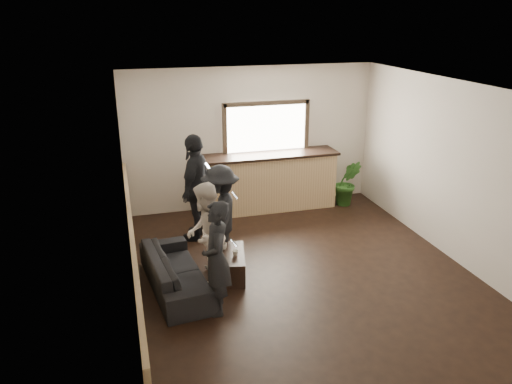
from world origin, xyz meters
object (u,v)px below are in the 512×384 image
object	(u,v)px
cup_a	(223,246)
person_d	(196,187)
bar_counter	(269,178)
person_a	(217,258)
cup_b	(235,253)
person_c	(221,214)
coffee_table	(229,264)
potted_plant	(347,183)
sofa	(176,271)
person_b	(205,234)

from	to	relation	value
cup_a	person_d	xyz separation A→B (m)	(-0.17, 1.32, 0.51)
bar_counter	person_a	bearing A→B (deg)	-117.58
cup_b	person_c	xyz separation A→B (m)	(-0.08, 0.63, 0.37)
person_c	person_d	size ratio (longest dim) A/B	0.84
person_c	cup_a	bearing A→B (deg)	4.17
coffee_table	person_c	xyz separation A→B (m)	(0.00, 0.53, 0.60)
coffee_table	person_d	size ratio (longest dim) A/B	0.45
bar_counter	cup_b	world-z (taller)	bar_counter
bar_counter	cup_a	bearing A→B (deg)	-122.17
cup_a	potted_plant	size ratio (longest dim) A/B	0.13
cup_b	coffee_table	bearing A→B (deg)	129.05
cup_b	person_c	size ratio (longest dim) A/B	0.06
potted_plant	person_c	xyz separation A→B (m)	(-2.98, -1.68, 0.31)
cup_b	person_a	xyz separation A→B (m)	(-0.43, -0.78, 0.36)
coffee_table	cup_a	distance (m)	0.29
cup_b	person_c	world-z (taller)	person_c
bar_counter	person_c	bearing A→B (deg)	-125.74
cup_b	person_d	xyz separation A→B (m)	(-0.30, 1.58, 0.52)
person_c	person_d	world-z (taller)	person_d
sofa	cup_b	distance (m)	0.89
sofa	potted_plant	bearing A→B (deg)	-65.03
cup_a	person_a	size ratio (longest dim) A/B	0.08
person_b	person_d	size ratio (longest dim) A/B	0.81
bar_counter	sofa	size ratio (longest dim) A/B	1.47
cup_b	potted_plant	bearing A→B (deg)	38.54
cup_a	cup_b	bearing A→B (deg)	-61.55
bar_counter	potted_plant	size ratio (longest dim) A/B	2.81
cup_a	person_b	bearing A→B (deg)	-142.00
person_d	cup_a	bearing A→B (deg)	36.00
sofa	person_b	xyz separation A→B (m)	(0.45, 0.07, 0.49)
person_a	person_d	size ratio (longest dim) A/B	0.83
cup_b	potted_plant	distance (m)	3.71
cup_a	potted_plant	distance (m)	3.67
coffee_table	cup_b	xyz separation A→B (m)	(0.08, -0.10, 0.23)
cup_a	person_c	world-z (taller)	person_c
sofa	person_a	bearing A→B (deg)	-155.47
coffee_table	person_c	size ratio (longest dim) A/B	0.53
person_d	coffee_table	bearing A→B (deg)	37.44
bar_counter	sofa	bearing A→B (deg)	-130.11
coffee_table	person_d	bearing A→B (deg)	98.55
person_b	person_d	bearing A→B (deg)	-166.42
potted_plant	coffee_table	bearing A→B (deg)	-143.42
coffee_table	potted_plant	distance (m)	3.72
cup_b	person_a	size ratio (longest dim) A/B	0.06
sofa	coffee_table	size ratio (longest dim) A/B	2.20
cup_a	person_d	distance (m)	1.43
person_b	person_c	distance (m)	0.70
coffee_table	person_d	xyz separation A→B (m)	(-0.22, 1.48, 0.75)
cup_a	cup_b	world-z (taller)	cup_a
person_c	bar_counter	bearing A→B (deg)	157.70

